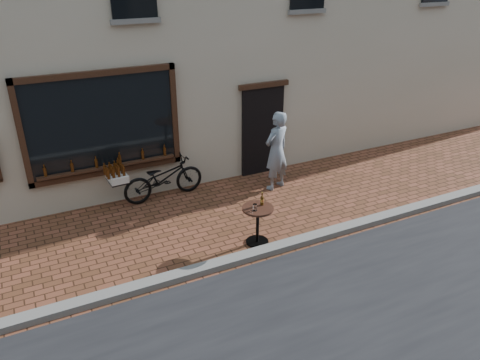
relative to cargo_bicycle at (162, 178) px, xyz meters
name	(u,v)px	position (x,y,z in m)	size (l,w,h in m)	color
ground	(260,262)	(0.80, -3.20, -0.50)	(90.00, 90.00, 0.00)	#532E1A
kerb	(255,254)	(0.80, -3.00, -0.44)	(90.00, 0.25, 0.12)	slate
cargo_bicycle	(162,178)	(0.00, 0.00, 0.00)	(2.24, 0.78, 1.05)	black
bistro_table	(258,218)	(1.07, -2.59, 0.05)	(0.60, 0.60, 1.03)	black
pedestrian	(276,151)	(2.57, -0.67, 0.44)	(0.69, 0.45, 1.88)	gray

